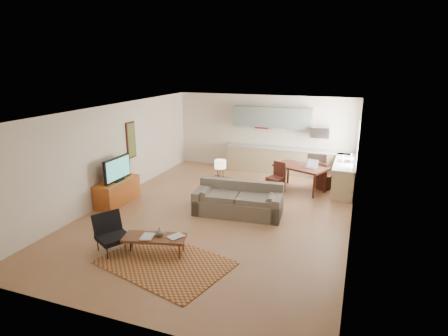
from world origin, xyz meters
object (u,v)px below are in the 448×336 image
at_px(sofa, 238,199).
at_px(console_table, 220,189).
at_px(coffee_table, 155,245).
at_px(armchair, 113,234).
at_px(tv_credenza, 117,192).
at_px(dining_table, 300,178).

height_order(sofa, console_table, sofa).
bearing_deg(sofa, console_table, 130.47).
distance_m(coffee_table, armchair, 0.90).
xyz_separation_m(sofa, console_table, (-0.79, 0.78, -0.07)).
height_order(sofa, armchair, sofa).
distance_m(sofa, armchair, 3.32).
bearing_deg(sofa, armchair, -127.75).
bearing_deg(tv_credenza, dining_table, 31.64).
xyz_separation_m(sofa, coffee_table, (-0.96, -2.56, -0.22)).
distance_m(console_table, dining_table, 2.60).
height_order(armchair, tv_credenza, armchair).
distance_m(sofa, tv_credenza, 3.44).
relative_size(sofa, console_table, 3.49).
xyz_separation_m(sofa, armchair, (-1.81, -2.78, -0.01)).
bearing_deg(dining_table, sofa, -93.31).
xyz_separation_m(armchair, dining_table, (3.02, 5.23, -0.01)).
distance_m(armchair, dining_table, 6.04).
xyz_separation_m(sofa, dining_table, (1.21, 2.45, -0.02)).
height_order(armchair, console_table, armchair).
bearing_deg(console_table, coffee_table, -78.44).
bearing_deg(armchair, dining_table, 0.16).
xyz_separation_m(coffee_table, armchair, (-0.85, -0.22, 0.20)).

